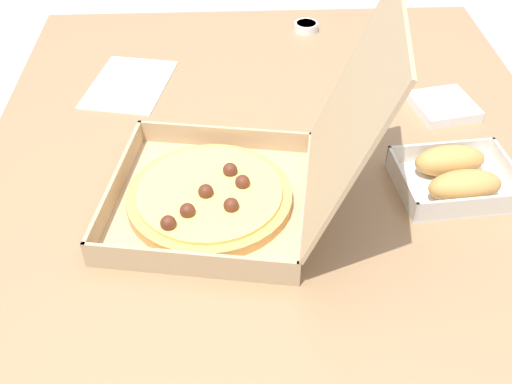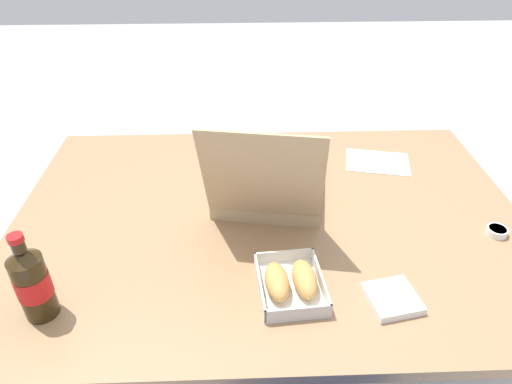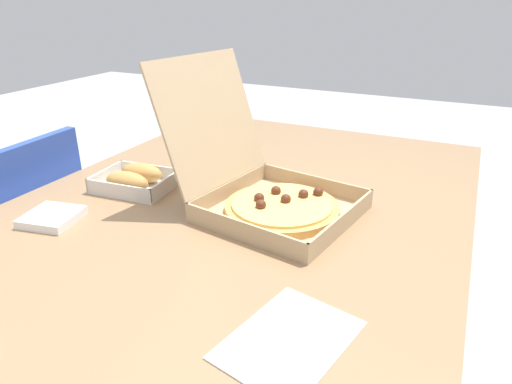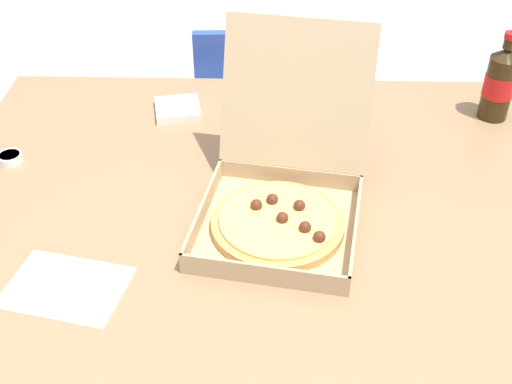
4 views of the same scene
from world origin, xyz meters
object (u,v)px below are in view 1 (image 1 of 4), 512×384
at_px(pizza_box_open, 233,184).
at_px(napkin_pile, 443,106).
at_px(dipping_sauce_cup, 306,26).
at_px(bread_side_box, 456,176).
at_px(paper_menu, 130,84).

distance_m(pizza_box_open, napkin_pile, 0.49).
height_order(pizza_box_open, dipping_sauce_cup, pizza_box_open).
xyz_separation_m(bread_side_box, dipping_sauce_cup, (-0.58, -0.18, -0.01)).
bearing_deg(napkin_pile, pizza_box_open, -57.68).
height_order(pizza_box_open, bread_side_box, pizza_box_open).
relative_size(pizza_box_open, dipping_sauce_cup, 8.24).
xyz_separation_m(pizza_box_open, paper_menu, (-0.39, -0.21, -0.05)).
xyz_separation_m(pizza_box_open, dipping_sauce_cup, (-0.61, 0.18, -0.04)).
bearing_deg(paper_menu, napkin_pile, 90.75).
xyz_separation_m(paper_menu, dipping_sauce_cup, (-0.23, 0.39, 0.01)).
xyz_separation_m(pizza_box_open, bread_side_box, (-0.03, 0.37, -0.02)).
height_order(paper_menu, dipping_sauce_cup, dipping_sauce_cup).
bearing_deg(dipping_sauce_cup, bread_side_box, 17.44).
height_order(bread_side_box, paper_menu, bread_side_box).
bearing_deg(napkin_pile, dipping_sauce_cup, -147.00).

